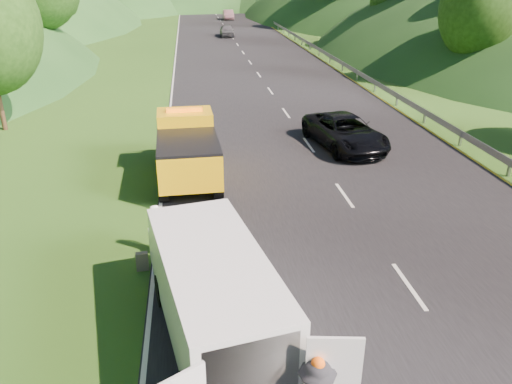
{
  "coord_description": "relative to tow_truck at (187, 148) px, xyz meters",
  "views": [
    {
      "loc": [
        -2.59,
        -12.66,
        7.86
      ],
      "look_at": [
        -0.67,
        1.89,
        1.3
      ],
      "focal_mm": 35.0,
      "sensor_mm": 36.0,
      "label": 1
    }
  ],
  "objects": [
    {
      "name": "passing_suv",
      "position": [
        7.47,
        2.89,
        -1.29
      ],
      "size": [
        3.43,
        5.84,
        1.53
      ],
      "primitive_type": "imported",
      "rotation": [
        0.0,
        0.0,
        0.17
      ],
      "color": "black",
      "rests_on": "ground"
    },
    {
      "name": "hills_backdrop",
      "position": [
        9.35,
        128.11,
        -1.29
      ],
      "size": [
        201.0,
        288.6,
        44.0
      ],
      "primitive_type": null,
      "color": "#2D5B23",
      "rests_on": "ground"
    },
    {
      "name": "woman",
      "position": [
        -0.94,
        -5.91,
        -1.29
      ],
      "size": [
        0.55,
        0.66,
        1.58
      ],
      "primitive_type": "imported",
      "rotation": [
        0.0,
        0.0,
        1.81
      ],
      "color": "white",
      "rests_on": "ground"
    },
    {
      "name": "suitcase",
      "position": [
        -1.36,
        -6.8,
        -1.02
      ],
      "size": [
        0.36,
        0.22,
        0.55
      ],
      "primitive_type": "cube",
      "rotation": [
        0.0,
        0.0,
        0.08
      ],
      "color": "#665D4C",
      "rests_on": "ground"
    },
    {
      "name": "dist_car_b",
      "position": [
        7.32,
        70.58,
        -1.29
      ],
      "size": [
        1.67,
        4.79,
        1.58
      ],
      "primitive_type": "imported",
      "color": "brown",
      "rests_on": "ground"
    },
    {
      "name": "guardrail",
      "position": [
        13.15,
        45.91,
        -1.29
      ],
      "size": [
        0.06,
        140.0,
        1.52
      ],
      "primitive_type": "cube",
      "color": "gray",
      "rests_on": "ground"
    },
    {
      "name": "dist_car_a",
      "position": [
        5.24,
        47.05,
        -1.29
      ],
      "size": [
        1.7,
        4.23,
        1.44
      ],
      "primitive_type": "imported",
      "color": "#47484C",
      "rests_on": "ground"
    },
    {
      "name": "road_surface",
      "position": [
        5.85,
        33.41,
        -1.28
      ],
      "size": [
        14.0,
        200.0,
        0.02
      ],
      "primitive_type": "cube",
      "color": "black",
      "rests_on": "ground"
    },
    {
      "name": "tree_line_left",
      "position": [
        -16.15,
        53.41,
        -1.29
      ],
      "size": [
        14.0,
        140.0,
        14.0
      ],
      "primitive_type": null,
      "color": "#315D1B",
      "rests_on": "ground"
    },
    {
      "name": "dist_car_c",
      "position": [
        5.29,
        91.31,
        -1.29
      ],
      "size": [
        1.87,
        4.59,
        1.33
      ],
      "primitive_type": "imported",
      "color": "#A66753",
      "rests_on": "ground"
    },
    {
      "name": "ground",
      "position": [
        2.85,
        -6.59,
        -1.29
      ],
      "size": [
        320.0,
        320.0,
        0.0
      ],
      "primitive_type": "plane",
      "color": "#38661E",
      "rests_on": "ground"
    },
    {
      "name": "child",
      "position": [
        1.03,
        -7.2,
        -1.29
      ],
      "size": [
        0.62,
        0.53,
        1.12
      ],
      "primitive_type": "imported",
      "rotation": [
        0.0,
        0.0,
        -0.21
      ],
      "color": "tan",
      "rests_on": "ground"
    },
    {
      "name": "tow_truck",
      "position": [
        0.0,
        0.0,
        0.0
      ],
      "size": [
        2.54,
        6.23,
        2.64
      ],
      "rotation": [
        0.0,
        0.0,
        0.04
      ],
      "color": "black",
      "rests_on": "ground"
    },
    {
      "name": "white_van",
      "position": [
        0.52,
        -9.96,
        0.03
      ],
      "size": [
        4.02,
        6.98,
        2.34
      ],
      "rotation": [
        0.0,
        0.0,
        0.19
      ],
      "color": "black",
      "rests_on": "ground"
    },
    {
      "name": "tree_line_right",
      "position": [
        25.85,
        53.41,
        -1.29
      ],
      "size": [
        14.0,
        140.0,
        14.0
      ],
      "primitive_type": null,
      "color": "#315D1B",
      "rests_on": "ground"
    }
  ]
}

